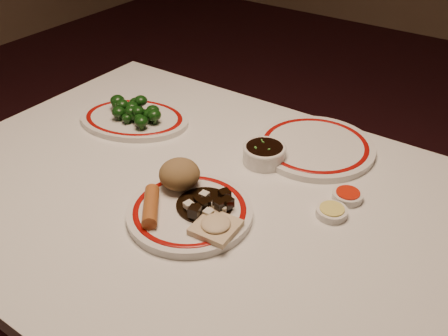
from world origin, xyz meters
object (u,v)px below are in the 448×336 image
dining_table (193,220)px  broccoli_plate (134,119)px  stirfry_heap (206,205)px  broccoli_pile (134,110)px  fried_wonton (216,226)px  soy_bowl (264,154)px  rice_mound (179,174)px  main_plate (190,212)px  spring_roll (151,206)px

dining_table → broccoli_plate: broccoli_plate is taller
stirfry_heap → broccoli_plate: bearing=152.6°
broccoli_pile → stirfry_heap: bearing=-27.5°
fried_wonton → soy_bowl: (-0.06, 0.28, -0.01)m
rice_mound → broccoli_plate: size_ratio=0.25×
dining_table → main_plate: bearing=-53.3°
fried_wonton → broccoli_pile: 0.50m
rice_mound → stirfry_heap: (0.09, -0.03, -0.02)m
fried_wonton → stirfry_heap: (-0.05, 0.04, -0.00)m
spring_roll → broccoli_pile: 0.41m
spring_roll → fried_wonton: bearing=-26.3°
fried_wonton → broccoli_plate: bearing=151.2°
dining_table → main_plate: 0.14m
dining_table → main_plate: (0.06, -0.08, 0.10)m
main_plate → rice_mound: bearing=142.7°
soy_bowl → rice_mound: bearing=-112.2°
spring_roll → main_plate: bearing=3.4°
broccoli_plate → soy_bowl: bearing=5.0°
dining_table → fried_wonton: size_ratio=14.21×
dining_table → spring_roll: size_ratio=10.96×
rice_mound → fried_wonton: 0.16m
rice_mound → spring_roll: (0.01, -0.10, -0.02)m
main_plate → soy_bowl: soy_bowl is taller
rice_mound → stirfry_heap: bearing=-17.4°
broccoli_pile → fried_wonton: bearing=-28.9°
stirfry_heap → broccoli_pile: (-0.38, 0.20, 0.01)m
main_plate → rice_mound: rice_mound is taller
main_plate → fried_wonton: bearing=-14.7°
rice_mound → broccoli_plate: bearing=149.9°
fried_wonton → stirfry_heap: size_ratio=0.73×
dining_table → rice_mound: (-0.01, -0.03, 0.14)m
spring_roll → broccoli_plate: spring_roll is taller
broccoli_plate → fried_wonton: bearing=-28.8°
spring_roll → broccoli_pile: (-0.30, 0.27, 0.01)m
broccoli_pile → broccoli_plate: bearing=161.8°
dining_table → rice_mound: bearing=-106.8°
main_plate → broccoli_plate: bearing=148.5°
fried_wonton → soy_bowl: 0.28m
broccoli_plate → soy_bowl: 0.38m
fried_wonton → soy_bowl: same height
rice_mound → broccoli_plate: 0.35m
stirfry_heap → fried_wonton: bearing=-38.0°
rice_mound → broccoli_pile: 0.34m
spring_roll → broccoli_pile: bearing=99.1°
stirfry_heap → spring_roll: bearing=-139.3°
spring_roll → stirfry_heap: (0.08, 0.07, -0.01)m
spring_roll → soy_bowl: bearing=37.2°
fried_wonton → stirfry_heap: bearing=142.0°
dining_table → stirfry_heap: 0.16m
dining_table → rice_mound: rice_mound is taller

